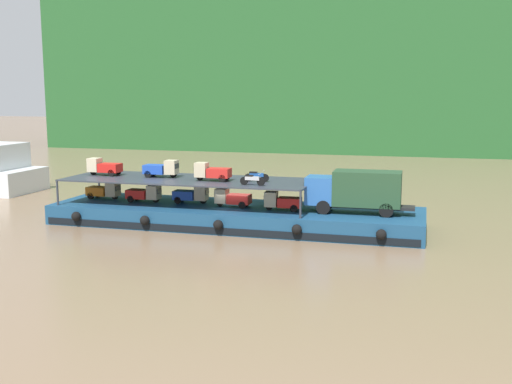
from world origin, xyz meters
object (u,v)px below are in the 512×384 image
(covered_lorry, at_px, (356,190))
(mini_truck_lower_bow, at_px, (282,201))
(mini_truck_lower_fore, at_px, (232,198))
(mini_truck_upper_fore, at_px, (212,172))
(cargo_barge, at_px, (234,216))
(mini_truck_upper_mid, at_px, (162,169))
(motorcycle_upper_centre, at_px, (256,176))
(mini_truck_upper_stern, at_px, (104,167))
(mini_truck_lower_aft, at_px, (144,193))
(mini_truck_lower_mid, at_px, (191,195))
(mini_truck_lower_stern, at_px, (104,191))
(motorcycle_upper_port, at_px, (252,179))

(covered_lorry, bearing_deg, mini_truck_lower_bow, -175.80)
(mini_truck_lower_fore, height_order, mini_truck_upper_fore, mini_truck_upper_fore)
(cargo_barge, height_order, mini_truck_upper_mid, mini_truck_upper_mid)
(mini_truck_upper_mid, relative_size, motorcycle_upper_centre, 1.45)
(mini_truck_upper_stern, bearing_deg, cargo_barge, -1.44)
(mini_truck_lower_aft, bearing_deg, mini_truck_lower_mid, 7.56)
(cargo_barge, distance_m, mini_truck_lower_aft, 7.68)
(mini_truck_lower_fore, bearing_deg, mini_truck_lower_aft, 178.65)
(mini_truck_lower_stern, distance_m, mini_truck_upper_fore, 10.02)
(covered_lorry, relative_size, mini_truck_lower_fore, 2.87)
(mini_truck_lower_mid, distance_m, motorcycle_upper_centre, 5.77)
(mini_truck_lower_fore, xyz_separation_m, motorcycle_upper_port, (2.08, -1.73, 1.74))
(motorcycle_upper_port, bearing_deg, mini_truck_lower_mid, 157.01)
(mini_truck_lower_fore, xyz_separation_m, motorcycle_upper_centre, (1.86, 0.20, 1.74))
(covered_lorry, xyz_separation_m, motorcycle_upper_centre, (-7.56, 0.19, 0.74))
(mini_truck_lower_aft, height_order, motorcycle_upper_centre, motorcycle_upper_centre)
(mini_truck_upper_stern, height_order, mini_truck_upper_fore, same)
(mini_truck_lower_stern, bearing_deg, mini_truck_upper_mid, -0.49)
(mini_truck_lower_fore, distance_m, mini_truck_lower_bow, 4.04)
(mini_truck_upper_fore, bearing_deg, motorcycle_upper_centre, 7.61)
(cargo_barge, height_order, mini_truck_lower_fore, mini_truck_lower_fore)
(mini_truck_lower_aft, bearing_deg, mini_truck_lower_fore, -1.35)
(mini_truck_lower_aft, bearing_deg, mini_truck_upper_stern, 175.65)
(cargo_barge, xyz_separation_m, motorcycle_upper_centre, (1.77, 0.03, 3.18))
(cargo_barge, distance_m, mini_truck_upper_stern, 11.76)
(mini_truck_lower_bow, relative_size, motorcycle_upper_centre, 1.47)
(mini_truck_lower_aft, xyz_separation_m, mini_truck_upper_fore, (5.92, -0.42, 2.00))
(motorcycle_upper_centre, bearing_deg, mini_truck_lower_aft, -179.83)
(mini_truck_upper_stern, relative_size, mini_truck_upper_fore, 1.00)
(covered_lorry, xyz_separation_m, mini_truck_lower_bow, (-5.39, -0.40, -1.00))
(mini_truck_lower_bow, xyz_separation_m, mini_truck_upper_stern, (-15.17, 0.84, 2.00))
(mini_truck_lower_aft, height_order, mini_truck_lower_bow, same)
(mini_truck_lower_aft, distance_m, motorcycle_upper_centre, 9.47)
(mini_truck_upper_mid, relative_size, mini_truck_upper_fore, 1.00)
(mini_truck_lower_bow, distance_m, motorcycle_upper_port, 2.94)
(mini_truck_lower_bow, height_order, motorcycle_upper_port, motorcycle_upper_port)
(covered_lorry, bearing_deg, motorcycle_upper_port, -166.62)
(mini_truck_lower_mid, distance_m, mini_truck_lower_bow, 7.72)
(motorcycle_upper_port, bearing_deg, cargo_barge, 136.16)
(covered_lorry, relative_size, mini_truck_upper_fore, 2.85)
(mini_truck_lower_stern, bearing_deg, mini_truck_lower_fore, -3.22)
(mini_truck_lower_mid, distance_m, mini_truck_lower_fore, 3.68)
(mini_truck_lower_aft, relative_size, mini_truck_lower_mid, 1.00)
(mini_truck_lower_aft, xyz_separation_m, mini_truck_upper_mid, (1.37, 0.42, 2.00))
(cargo_barge, xyz_separation_m, mini_truck_lower_aft, (-7.55, 0.00, 1.44))
(covered_lorry, relative_size, motorcycle_upper_centre, 4.14)
(mini_truck_upper_mid, bearing_deg, mini_truck_lower_aft, -163.08)
(mini_truck_upper_mid, bearing_deg, motorcycle_upper_port, -15.90)
(mini_truck_lower_mid, relative_size, motorcycle_upper_centre, 1.46)
(mini_truck_lower_aft, relative_size, motorcycle_upper_port, 1.45)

